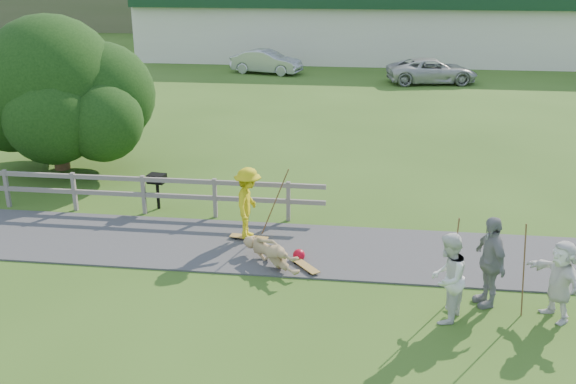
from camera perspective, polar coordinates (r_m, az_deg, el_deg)
name	(u,v)px	position (r m, az deg, el deg)	size (l,w,h in m)	color
ground	(182,272)	(14.73, -9.43, -6.99)	(260.00, 260.00, 0.00)	#2F5217
path	(199,243)	(16.02, -7.94, -4.54)	(34.00, 3.00, 0.04)	#3E3E41
fence	(53,185)	(18.98, -20.20, 0.60)	(15.05, 0.10, 1.10)	#615C56
strip_mall	(373,20)	(47.65, 7.54, 14.89)	(32.50, 10.75, 5.10)	beige
skater_rider	(248,207)	(15.74, -3.56, -1.35)	(1.17, 0.67, 1.81)	gold
skater_fallen	(271,253)	(14.66, -1.51, -5.43)	(1.79, 0.43, 0.65)	tan
spectator_a	(447,278)	(12.67, 13.98, -7.45)	(0.88, 0.68, 1.81)	silver
spectator_b	(490,261)	(13.45, 17.49, -5.89)	(1.12, 0.47, 1.91)	gray
spectator_d	(560,280)	(13.47, 23.02, -7.24)	(1.51, 0.48, 1.63)	silver
car_silver	(266,62)	(40.28, -1.93, 11.49)	(1.52, 4.35, 1.43)	#ABACB3
car_white	(432,71)	(37.85, 12.67, 10.46)	(2.33, 5.04, 1.40)	#B8B9B4
tree	(55,110)	(22.35, -19.98, 6.90)	(7.07, 7.07, 4.05)	black
bbq	(158,191)	(18.30, -11.51, 0.04)	(0.47, 0.36, 1.02)	black
longboard_rider	(249,239)	(16.07, -3.50, -4.18)	(0.96, 0.23, 0.11)	olive
longboard_fallen	(305,268)	(14.60, 1.56, -6.75)	(0.88, 0.22, 0.10)	olive
helmet	(299,255)	(14.98, 0.98, -5.62)	(0.28, 0.28, 0.28)	#B6081C
pole_rider	(275,200)	(15.99, -1.18, -0.74)	(0.03, 0.03, 1.93)	brown
pole_spec_left	(454,262)	(13.27, 14.53, -6.01)	(0.03, 0.03, 1.88)	brown
pole_spec_right	(524,271)	(13.21, 20.22, -6.58)	(0.03, 0.03, 1.96)	brown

